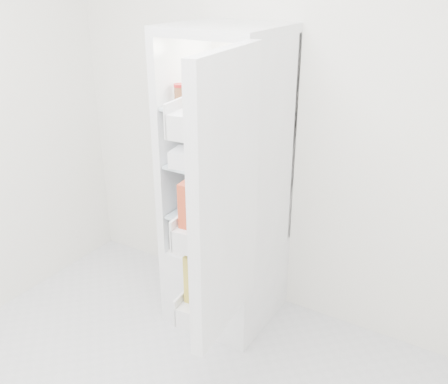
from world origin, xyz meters
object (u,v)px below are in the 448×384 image
Objects in this scene: red_cabbage at (232,192)px; fridge_door at (220,204)px; mushroom_bowl at (211,195)px; refrigerator at (230,217)px.

fridge_door is at bearing -63.40° from red_cabbage.
red_cabbage is 1.01× the size of mushroom_bowl.
red_cabbage is at bearing 21.05° from fridge_door.
mushroom_bowl is at bearing 30.75° from fridge_door.
fridge_door is (0.46, -0.63, 0.31)m from mushroom_bowl.
refrigerator is 0.17m from red_cabbage.
mushroom_bowl is (-0.13, -0.02, -0.05)m from red_cabbage.
red_cabbage is 0.13× the size of fridge_door.
mushroom_bowl is at bearing -169.88° from red_cabbage.
fridge_door is (0.33, -0.64, 0.43)m from refrigerator.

